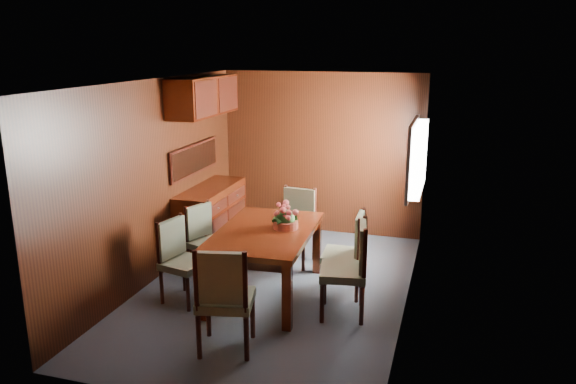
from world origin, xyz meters
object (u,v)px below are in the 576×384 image
(sideboard, at_px, (211,219))
(dining_table, at_px, (265,239))
(flower_centerpiece, at_px, (286,216))
(chair_head, at_px, (224,294))
(chair_right_near, at_px, (351,264))
(chair_left_near, at_px, (180,256))

(sideboard, bearing_deg, dining_table, -43.74)
(flower_centerpiece, bearing_deg, chair_head, -95.75)
(dining_table, distance_m, flower_centerpiece, 0.35)
(chair_right_near, xyz_separation_m, flower_centerpiece, (-0.82, 0.36, 0.34))
(chair_right_near, bearing_deg, chair_left_near, 85.78)
(flower_centerpiece, bearing_deg, chair_right_near, -23.70)
(chair_right_near, relative_size, chair_head, 0.98)
(chair_head, bearing_deg, sideboard, 104.19)
(dining_table, bearing_deg, chair_left_near, -157.02)
(chair_left_near, bearing_deg, flower_centerpiece, 129.50)
(dining_table, bearing_deg, sideboard, 133.58)
(chair_left_near, distance_m, chair_right_near, 1.89)
(chair_right_near, bearing_deg, flower_centerpiece, 56.54)
(chair_right_near, bearing_deg, chair_head, 128.41)
(dining_table, bearing_deg, chair_right_near, -15.44)
(dining_table, distance_m, chair_left_near, 0.97)
(chair_right_near, height_order, flower_centerpiece, flower_centerpiece)
(sideboard, xyz_separation_m, flower_centerpiece, (1.38, -1.00, 0.47))
(sideboard, height_order, chair_right_near, chair_right_near)
(dining_table, xyz_separation_m, flower_centerpiece, (0.20, 0.13, 0.25))
(sideboard, height_order, chair_head, chair_head)
(dining_table, relative_size, chair_left_near, 1.79)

